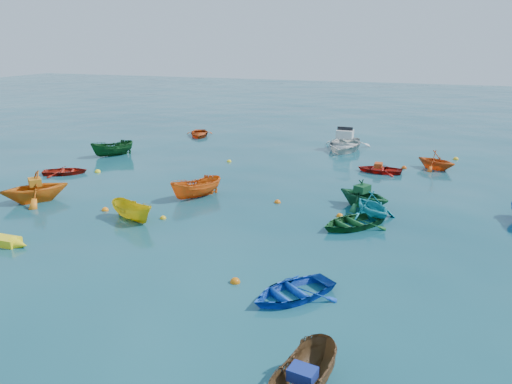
% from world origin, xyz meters
% --- Properties ---
extents(ground, '(160.00, 160.00, 0.00)m').
position_xyz_m(ground, '(0.00, 0.00, 0.00)').
color(ground, '#093747').
rests_on(ground, ground).
extents(dinghy_blue_se, '(3.50, 3.66, 0.62)m').
position_xyz_m(dinghy_blue_se, '(4.57, -4.24, 0.00)').
color(dinghy_blue_se, '#0E40AF').
rests_on(dinghy_blue_se, ground).
extents(dinghy_orange_w, '(4.20, 4.25, 1.70)m').
position_xyz_m(dinghy_orange_w, '(-10.52, 0.87, 0.00)').
color(dinghy_orange_w, orange).
rests_on(dinghy_orange_w, ground).
extents(sampan_yellow_mid, '(2.82, 1.89, 1.02)m').
position_xyz_m(sampan_yellow_mid, '(-4.30, 0.18, 0.00)').
color(sampan_yellow_mid, gold).
rests_on(sampan_yellow_mid, ground).
extents(dinghy_green_e, '(3.69, 3.77, 0.64)m').
position_xyz_m(dinghy_green_e, '(5.34, 2.72, 0.00)').
color(dinghy_green_e, '#114B1D').
rests_on(dinghy_green_e, ground).
extents(dinghy_cyan_se, '(3.31, 3.38, 1.35)m').
position_xyz_m(dinghy_cyan_se, '(6.01, 4.25, 0.00)').
color(dinghy_cyan_se, '#1CA4B3').
rests_on(dinghy_cyan_se, ground).
extents(dinghy_red_nw, '(3.21, 2.91, 0.55)m').
position_xyz_m(dinghy_red_nw, '(-12.79, 5.78, 0.00)').
color(dinghy_red_nw, '#9C190D').
rests_on(dinghy_red_nw, ground).
extents(sampan_orange_n, '(2.56, 3.14, 1.16)m').
position_xyz_m(sampan_orange_n, '(-3.06, 4.27, 0.00)').
color(sampan_orange_n, orange).
rests_on(sampan_orange_n, ground).
extents(dinghy_green_n, '(3.54, 3.36, 1.46)m').
position_xyz_m(dinghy_green_n, '(5.40, 5.72, 0.00)').
color(dinghy_green_n, '#13552D').
rests_on(dinghy_green_n, ground).
extents(dinghy_red_ne, '(2.76, 1.99, 0.57)m').
position_xyz_m(dinghy_red_ne, '(5.42, 12.80, 0.00)').
color(dinghy_red_ne, '#9F140D').
rests_on(dinghy_red_ne, ground).
extents(dinghy_red_far, '(3.35, 3.80, 0.65)m').
position_xyz_m(dinghy_red_far, '(-10.48, 19.82, 0.00)').
color(dinghy_red_far, '#C54110').
rests_on(dinghy_red_far, ground).
extents(dinghy_orange_far, '(3.23, 3.09, 1.32)m').
position_xyz_m(dinghy_orange_far, '(8.69, 14.80, 0.00)').
color(dinghy_orange_far, '#D45114').
rests_on(dinghy_orange_far, ground).
extents(sampan_green_far, '(2.74, 3.12, 1.17)m').
position_xyz_m(sampan_green_far, '(-12.98, 11.00, 0.00)').
color(sampan_green_far, '#0F4318').
rests_on(sampan_green_far, ground).
extents(motorboat_white, '(3.53, 4.92, 1.62)m').
position_xyz_m(motorboat_white, '(2.13, 18.71, 0.00)').
color(motorboat_white, silver).
rests_on(motorboat_white, ground).
extents(tarp_blue_a, '(0.68, 0.56, 0.30)m').
position_xyz_m(tarp_blue_a, '(6.08, -8.78, 0.70)').
color(tarp_blue_a, navy).
rests_on(tarp_blue_a, sampan_brown_mid).
extents(tarp_orange_a, '(0.94, 0.92, 0.36)m').
position_xyz_m(tarp_orange_a, '(-10.48, 0.91, 1.03)').
color(tarp_orange_a, orange).
rests_on(tarp_orange_a, dinghy_orange_w).
extents(tarp_green_b, '(0.83, 0.92, 0.36)m').
position_xyz_m(tarp_green_b, '(5.31, 5.76, 0.91)').
color(tarp_green_b, '#114522').
rests_on(tarp_green_b, dinghy_green_n).
extents(tarp_orange_b, '(0.47, 0.62, 0.30)m').
position_xyz_m(tarp_orange_b, '(5.32, 12.80, 0.43)').
color(tarp_orange_b, '#B93C12').
rests_on(tarp_orange_b, dinghy_red_ne).
extents(buoy_or_a, '(0.34, 0.34, 0.34)m').
position_xyz_m(buoy_or_a, '(-6.32, 0.86, 0.00)').
color(buoy_or_a, orange).
rests_on(buoy_or_a, ground).
extents(buoy_ye_a, '(0.30, 0.30, 0.30)m').
position_xyz_m(buoy_ye_a, '(-3.09, 0.81, 0.00)').
color(buoy_ye_a, gold).
rests_on(buoy_ye_a, ground).
extents(buoy_or_b, '(0.36, 0.36, 0.36)m').
position_xyz_m(buoy_or_b, '(2.45, -3.93, 0.00)').
color(buoy_or_b, '#CF670B').
rests_on(buoy_or_b, ground).
extents(buoy_ye_b, '(0.37, 0.37, 0.37)m').
position_xyz_m(buoy_ye_b, '(-11.18, 6.82, 0.00)').
color(buoy_ye_b, yellow).
rests_on(buoy_ye_b, ground).
extents(buoy_or_c, '(0.33, 0.33, 0.33)m').
position_xyz_m(buoy_or_c, '(1.21, 4.85, 0.00)').
color(buoy_or_c, orange).
rests_on(buoy_or_c, ground).
extents(buoy_ye_c, '(0.31, 0.31, 0.31)m').
position_xyz_m(buoy_ye_c, '(-4.50, 12.13, 0.00)').
color(buoy_ye_c, yellow).
rests_on(buoy_ye_c, ground).
extents(buoy_or_d, '(0.33, 0.33, 0.33)m').
position_xyz_m(buoy_or_d, '(4.59, 3.88, 0.00)').
color(buoy_or_d, orange).
rests_on(buoy_or_d, ground).
extents(buoy_ye_d, '(0.32, 0.32, 0.32)m').
position_xyz_m(buoy_ye_d, '(-12.81, 11.78, 0.00)').
color(buoy_ye_d, yellow).
rests_on(buoy_ye_d, ground).
extents(buoy_or_e, '(0.34, 0.34, 0.34)m').
position_xyz_m(buoy_or_e, '(6.80, 14.32, 0.00)').
color(buoy_or_e, '#D2480B').
rests_on(buoy_or_e, ground).
extents(buoy_ye_e, '(0.36, 0.36, 0.36)m').
position_xyz_m(buoy_ye_e, '(9.99, 18.04, 0.00)').
color(buoy_ye_e, yellow).
rests_on(buoy_ye_e, ground).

